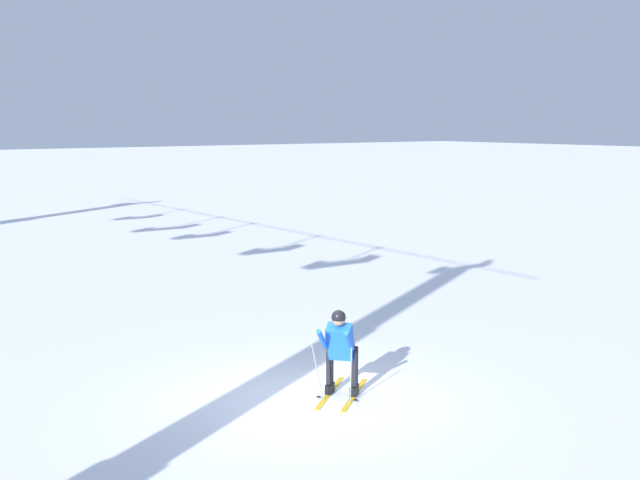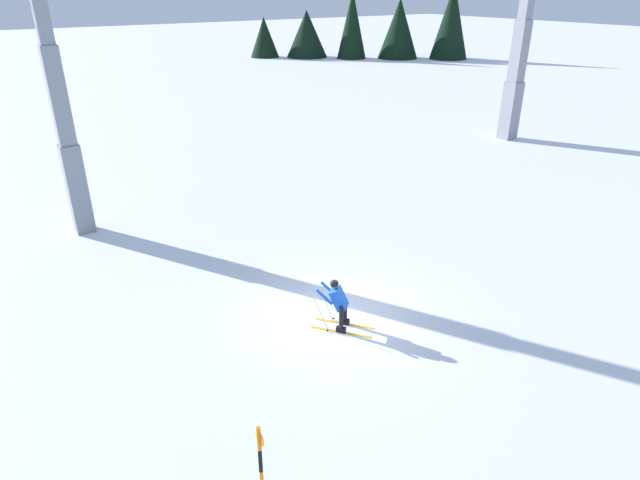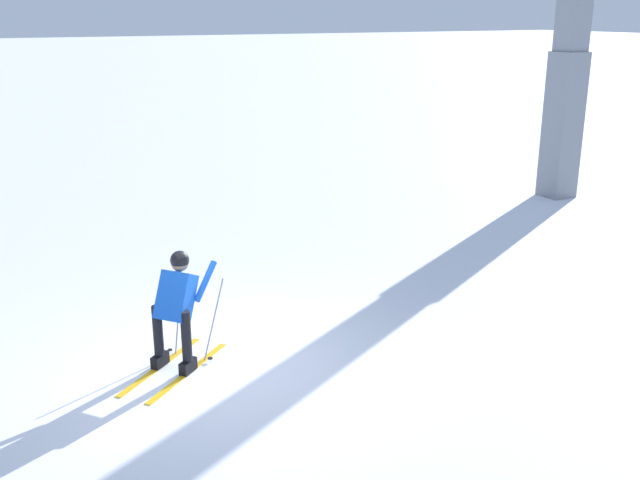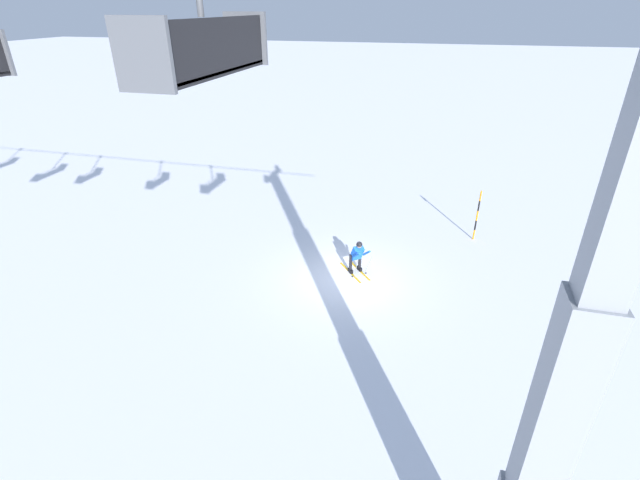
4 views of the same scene
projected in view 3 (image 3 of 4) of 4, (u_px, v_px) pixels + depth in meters
The scene contains 3 objects.
ground_plane at pixel (224, 365), 9.63m from camera, with size 260.00×260.00×0.00m, color white.
skier_carving_main at pixel (177, 302), 9.37m from camera, with size 1.54×1.71×1.69m.
lift_tower_near at pixel (575, 1), 16.99m from camera, with size 0.71×2.56×11.25m.
Camera 3 is at (8.29, -2.84, 4.50)m, focal length 40.64 mm.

